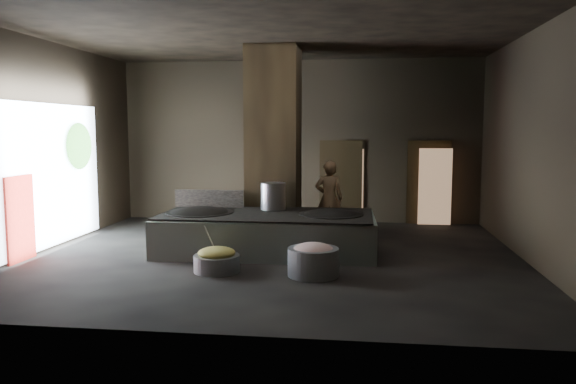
# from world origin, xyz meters

# --- Properties ---
(floor) EXTENTS (10.00, 9.00, 0.10)m
(floor) POSITION_xyz_m (0.00, 0.00, -0.05)
(floor) COLOR black
(floor) RESTS_ON ground
(ceiling) EXTENTS (10.00, 9.00, 0.10)m
(ceiling) POSITION_xyz_m (0.00, 0.00, 4.55)
(ceiling) COLOR black
(ceiling) RESTS_ON back_wall
(back_wall) EXTENTS (10.00, 0.10, 4.50)m
(back_wall) POSITION_xyz_m (0.00, 4.55, 2.25)
(back_wall) COLOR black
(back_wall) RESTS_ON ground
(front_wall) EXTENTS (10.00, 0.10, 4.50)m
(front_wall) POSITION_xyz_m (0.00, -4.55, 2.25)
(front_wall) COLOR black
(front_wall) RESTS_ON ground
(left_wall) EXTENTS (0.10, 9.00, 4.50)m
(left_wall) POSITION_xyz_m (-5.05, 0.00, 2.25)
(left_wall) COLOR black
(left_wall) RESTS_ON ground
(right_wall) EXTENTS (0.10, 9.00, 4.50)m
(right_wall) POSITION_xyz_m (5.05, 0.00, 2.25)
(right_wall) COLOR black
(right_wall) RESTS_ON ground
(pillar) EXTENTS (1.20, 1.20, 4.50)m
(pillar) POSITION_xyz_m (-0.30, 1.90, 2.25)
(pillar) COLOR black
(pillar) RESTS_ON ground
(hearth_platform) EXTENTS (4.58, 2.30, 0.78)m
(hearth_platform) POSITION_xyz_m (-0.21, 0.34, 0.39)
(hearth_platform) COLOR #AABDAC
(hearth_platform) RESTS_ON ground
(platform_cap) EXTENTS (4.41, 2.12, 0.03)m
(platform_cap) POSITION_xyz_m (-0.21, 0.34, 0.82)
(platform_cap) COLOR black
(platform_cap) RESTS_ON hearth_platform
(wok_left) EXTENTS (1.42, 1.42, 0.39)m
(wok_left) POSITION_xyz_m (-1.66, 0.29, 0.75)
(wok_left) COLOR black
(wok_left) RESTS_ON hearth_platform
(wok_left_rim) EXTENTS (1.45, 1.45, 0.05)m
(wok_left_rim) POSITION_xyz_m (-1.66, 0.29, 0.82)
(wok_left_rim) COLOR black
(wok_left_rim) RESTS_ON hearth_platform
(wok_right) EXTENTS (1.32, 1.32, 0.37)m
(wok_right) POSITION_xyz_m (1.14, 0.39, 0.75)
(wok_right) COLOR black
(wok_right) RESTS_ON hearth_platform
(wok_right_rim) EXTENTS (1.35, 1.35, 0.05)m
(wok_right_rim) POSITION_xyz_m (1.14, 0.39, 0.82)
(wok_right_rim) COLOR black
(wok_right_rim) RESTS_ON hearth_platform
(stock_pot) EXTENTS (0.55, 0.55, 0.59)m
(stock_pot) POSITION_xyz_m (-0.16, 0.89, 1.13)
(stock_pot) COLOR gray
(stock_pot) RESTS_ON hearth_platform
(splash_guard) EXTENTS (1.57, 0.11, 0.39)m
(splash_guard) POSITION_xyz_m (-1.66, 1.09, 1.03)
(splash_guard) COLOR black
(splash_guard) RESTS_ON hearth_platform
(cook) EXTENTS (0.70, 0.48, 1.84)m
(cook) POSITION_xyz_m (0.99, 2.34, 0.92)
(cook) COLOR #98744D
(cook) RESTS_ON ground
(veg_basin) EXTENTS (0.90, 0.90, 0.31)m
(veg_basin) POSITION_xyz_m (-0.85, -1.41, 0.15)
(veg_basin) COLOR gray
(veg_basin) RESTS_ON ground
(veg_fill) EXTENTS (0.69, 0.69, 0.21)m
(veg_fill) POSITION_xyz_m (-0.85, -1.41, 0.35)
(veg_fill) COLOR #83A14E
(veg_fill) RESTS_ON veg_basin
(ladle) EXTENTS (0.18, 0.30, 0.60)m
(ladle) POSITION_xyz_m (-1.00, -1.26, 0.55)
(ladle) COLOR gray
(ladle) RESTS_ON veg_basin
(meat_basin) EXTENTS (1.07, 1.07, 0.50)m
(meat_basin) POSITION_xyz_m (0.93, -1.47, 0.25)
(meat_basin) COLOR gray
(meat_basin) RESTS_ON ground
(meat_fill) EXTENTS (0.76, 0.76, 0.29)m
(meat_fill) POSITION_xyz_m (0.93, -1.47, 0.45)
(meat_fill) COLOR tan
(meat_fill) RESTS_ON meat_basin
(doorway_near) EXTENTS (1.18, 0.08, 2.38)m
(doorway_near) POSITION_xyz_m (1.20, 4.45, 1.10)
(doorway_near) COLOR black
(doorway_near) RESTS_ON ground
(doorway_near_glow) EXTENTS (0.84, 0.04, 2.00)m
(doorway_near_glow) POSITION_xyz_m (1.41, 4.51, 1.05)
(doorway_near_glow) COLOR #8C6647
(doorway_near_glow) RESTS_ON ground
(doorway_far) EXTENTS (1.18, 0.08, 2.38)m
(doorway_far) POSITION_xyz_m (3.60, 4.45, 1.10)
(doorway_far) COLOR black
(doorway_far) RESTS_ON ground
(doorway_far_glow) EXTENTS (0.87, 0.04, 2.07)m
(doorway_far_glow) POSITION_xyz_m (3.75, 4.23, 1.05)
(doorway_far_glow) COLOR #8C6647
(doorway_far_glow) RESTS_ON ground
(left_opening) EXTENTS (0.04, 4.20, 3.10)m
(left_opening) POSITION_xyz_m (-4.95, 0.20, 1.60)
(left_opening) COLOR white
(left_opening) RESTS_ON ground
(pavilion_sliver) EXTENTS (0.05, 0.90, 1.70)m
(pavilion_sliver) POSITION_xyz_m (-4.88, -1.10, 0.85)
(pavilion_sliver) COLOR maroon
(pavilion_sliver) RESTS_ON ground
(tree_silhouette) EXTENTS (0.28, 1.10, 1.10)m
(tree_silhouette) POSITION_xyz_m (-4.85, 1.30, 2.20)
(tree_silhouette) COLOR #194714
(tree_silhouette) RESTS_ON left_opening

